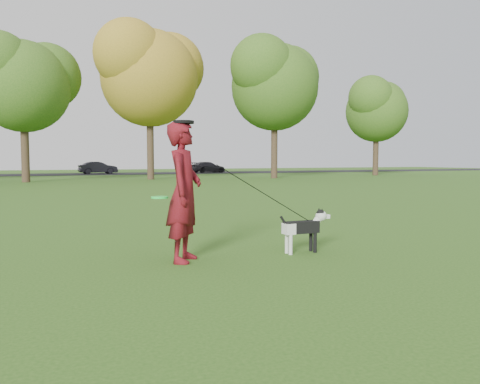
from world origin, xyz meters
name	(u,v)px	position (x,y,z in m)	size (l,w,h in m)	color
ground	(255,254)	(0.00, 0.00, 0.00)	(120.00, 120.00, 0.00)	#285116
road	(78,174)	(0.00, 40.00, 0.01)	(120.00, 7.00, 0.02)	black
man	(184,192)	(-1.13, -0.06, 0.99)	(0.72, 0.47, 1.97)	#600D0D
dog	(305,226)	(0.75, -0.19, 0.42)	(0.90, 0.18, 0.68)	black
car_mid	(98,168)	(1.80, 40.00, 0.60)	(1.23, 3.53, 1.16)	black
car_right	(208,167)	(12.87, 40.00, 0.58)	(1.57, 3.85, 1.12)	#232127
man_held_items	(262,193)	(0.04, -0.15, 0.95)	(2.51, 0.40, 1.52)	#1EF347
tree_row	(67,66)	(-1.43, 26.07, 7.41)	(51.74, 8.86, 12.01)	#38281C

